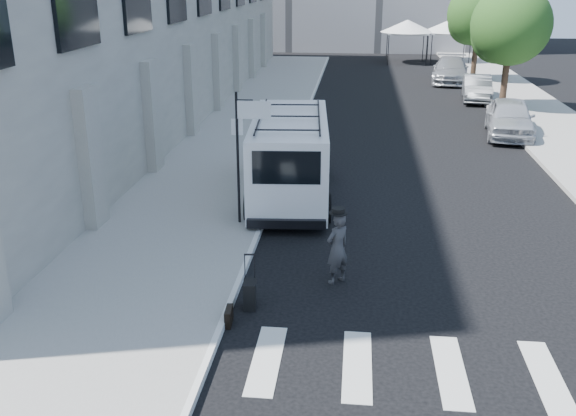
% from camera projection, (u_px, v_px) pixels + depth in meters
% --- Properties ---
extents(ground, '(120.00, 120.00, 0.00)m').
position_uv_depth(ground, '(331.00, 286.00, 14.05)').
color(ground, black).
rests_on(ground, ground).
extents(sidewalk_left, '(4.50, 48.00, 0.15)m').
position_uv_depth(sidewalk_left, '(254.00, 121.00, 29.40)').
color(sidewalk_left, gray).
rests_on(sidewalk_left, ground).
extents(sidewalk_right, '(4.00, 56.00, 0.15)m').
position_uv_depth(sidewalk_right, '(530.00, 110.00, 31.79)').
color(sidewalk_right, gray).
rests_on(sidewalk_right, ground).
extents(sign_pole, '(1.03, 0.07, 3.50)m').
position_uv_depth(sign_pole, '(246.00, 131.00, 16.37)').
color(sign_pole, black).
rests_on(sign_pole, sidewalk_left).
extents(tree_near, '(3.80, 3.83, 6.03)m').
position_uv_depth(tree_near, '(508.00, 28.00, 30.75)').
color(tree_near, black).
rests_on(tree_near, ground).
extents(tree_far, '(3.80, 3.83, 6.03)m').
position_uv_depth(tree_far, '(476.00, 17.00, 39.15)').
color(tree_far, black).
rests_on(tree_far, ground).
extents(tent_left, '(4.00, 4.00, 3.20)m').
position_uv_depth(tent_left, '(407.00, 26.00, 48.20)').
color(tent_left, black).
rests_on(tent_left, ground).
extents(tent_right, '(4.00, 4.00, 3.20)m').
position_uv_depth(tent_right, '(450.00, 26.00, 48.34)').
color(tent_right, black).
rests_on(tent_right, ground).
extents(businessman, '(0.70, 0.69, 1.63)m').
position_uv_depth(businessman, '(337.00, 248.00, 13.93)').
color(businessman, '#373739').
rests_on(businessman, ground).
extents(briefcase, '(0.14, 0.45, 0.34)m').
position_uv_depth(briefcase, '(229.00, 316.00, 12.45)').
color(briefcase, black).
rests_on(briefcase, ground).
extents(suitcase, '(0.29, 0.43, 1.12)m').
position_uv_depth(suitcase, '(250.00, 294.00, 13.04)').
color(suitcase, black).
rests_on(suitcase, ground).
extents(cargo_van, '(2.71, 6.74, 2.47)m').
position_uv_depth(cargo_van, '(290.00, 156.00, 19.28)').
color(cargo_van, white).
rests_on(cargo_van, ground).
extents(parked_car_a, '(2.44, 4.78, 1.56)m').
position_uv_depth(parked_car_a, '(510.00, 118.00, 26.74)').
color(parked_car_a, '#A9ACB2').
rests_on(parked_car_a, ground).
extents(parked_car_b, '(1.85, 4.19, 1.34)m').
position_uv_depth(parked_car_b, '(477.00, 88.00, 34.29)').
color(parked_car_b, '#565A5D').
rests_on(parked_car_b, ground).
extents(parked_car_c, '(2.84, 5.51, 1.53)m').
position_uv_depth(parked_car_c, '(450.00, 70.00, 40.16)').
color(parked_car_c, '#95969C').
rests_on(parked_car_c, ground).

